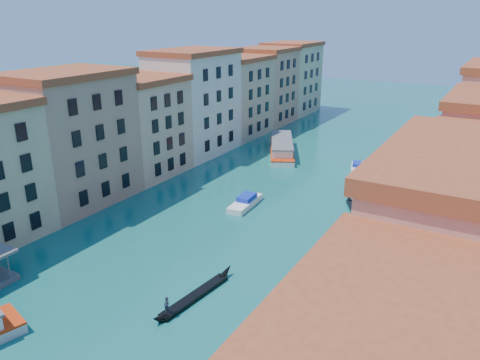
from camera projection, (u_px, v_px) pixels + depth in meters
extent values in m
cube|color=#AA795B|center=(72.00, 141.00, 70.27)|extent=(12.00, 17.00, 19.00)
cube|color=#973A21|center=(64.00, 74.00, 66.90)|extent=(12.80, 17.40, 1.00)
cube|color=tan|center=(142.00, 129.00, 83.31)|extent=(12.00, 14.00, 16.50)
cube|color=#973A21|center=(139.00, 79.00, 80.36)|extent=(12.80, 14.40, 1.00)
cube|color=beige|center=(194.00, 105.00, 95.74)|extent=(12.00, 18.00, 20.00)
cube|color=#973A21|center=(192.00, 52.00, 92.20)|extent=(12.80, 18.40, 1.00)
cube|color=tan|center=(236.00, 98.00, 110.00)|extent=(12.00, 16.00, 17.50)
cube|color=#973A21|center=(236.00, 58.00, 106.88)|extent=(12.80, 16.40, 1.00)
cube|color=tan|center=(266.00, 88.00, 122.44)|extent=(12.00, 15.00, 18.50)
cube|color=#973A21|center=(267.00, 49.00, 119.16)|extent=(12.80, 15.40, 1.00)
cube|color=tan|center=(292.00, 80.00, 135.38)|extent=(12.00, 17.00, 19.00)
cube|color=#973A21|center=(293.00, 44.00, 132.01)|extent=(12.80, 17.40, 1.00)
cube|color=#973A21|center=(460.00, 349.00, 15.01)|extent=(12.80, 15.40, 1.00)
cube|color=tan|center=(470.00, 306.00, 30.73)|extent=(12.00, 17.00, 19.00)
cube|color=#9E947F|center=(430.00, 202.00, 71.32)|extent=(4.00, 140.00, 1.00)
cube|color=maroon|center=(347.00, 347.00, 36.61)|extent=(3.20, 15.30, 0.25)
cylinder|color=#5E5D60|center=(348.00, 323.00, 41.93)|extent=(0.12, 0.12, 3.00)
cube|color=maroon|center=(393.00, 262.00, 49.23)|extent=(3.20, 12.60, 0.25)
cylinder|color=#5E5D60|center=(368.00, 289.00, 46.98)|extent=(0.12, 0.12, 3.00)
cylinder|color=#5E5D60|center=(388.00, 254.00, 53.81)|extent=(0.12, 0.12, 3.00)
cylinder|color=brown|center=(309.00, 339.00, 40.16)|extent=(0.24, 0.24, 3.20)
cylinder|color=brown|center=(320.00, 335.00, 40.69)|extent=(0.24, 0.24, 3.20)
cylinder|color=brown|center=(330.00, 330.00, 41.22)|extent=(0.24, 0.24, 3.20)
cylinder|color=brown|center=(357.00, 267.00, 51.55)|extent=(0.24, 0.24, 3.20)
cylinder|color=brown|center=(365.00, 264.00, 52.08)|extent=(0.24, 0.24, 3.20)
cylinder|color=brown|center=(373.00, 262.00, 52.61)|extent=(0.24, 0.24, 3.20)
cylinder|color=brown|center=(395.00, 211.00, 66.20)|extent=(0.24, 0.24, 3.20)
cylinder|color=brown|center=(401.00, 209.00, 66.73)|extent=(0.24, 0.24, 3.20)
cylinder|color=brown|center=(407.00, 208.00, 67.26)|extent=(0.24, 0.24, 3.20)
cube|color=white|center=(282.00, 150.00, 97.83)|extent=(12.87, 19.83, 1.19)
cube|color=white|center=(282.00, 144.00, 97.39)|extent=(10.66, 16.04, 1.59)
cube|color=#5E5D60|center=(282.00, 140.00, 97.07)|extent=(11.14, 16.62, 0.25)
cube|color=red|center=(282.00, 148.00, 97.64)|extent=(12.92, 19.85, 0.25)
cube|color=black|center=(195.00, 296.00, 48.10)|extent=(2.18, 9.51, 0.47)
cone|color=black|center=(226.00, 271.00, 51.94)|extent=(1.17, 2.20, 1.76)
cone|color=black|center=(158.00, 319.00, 44.03)|extent=(1.13, 1.84, 1.55)
imported|color=#242634|center=(167.00, 305.00, 44.71)|extent=(0.70, 0.50, 1.81)
cube|color=black|center=(236.00, 359.00, 39.32)|extent=(1.94, 9.13, 0.45)
cone|color=black|center=(259.00, 322.00, 43.50)|extent=(1.09, 2.10, 1.69)
cube|color=black|center=(355.00, 212.00, 68.47)|extent=(5.05, 8.19, 0.44)
cone|color=black|center=(349.00, 197.00, 72.91)|extent=(1.69, 2.13, 1.63)
cone|color=black|center=(362.00, 224.00, 63.82)|extent=(1.53, 1.83, 1.43)
cube|color=white|center=(245.00, 203.00, 70.97)|extent=(3.00, 7.93, 0.89)
cube|color=#152EAB|center=(247.00, 197.00, 71.18)|extent=(2.24, 3.47, 0.78)
cube|color=silver|center=(357.00, 168.00, 87.53)|extent=(3.58, 6.57, 0.72)
cube|color=#152EAB|center=(357.00, 164.00, 87.73)|extent=(2.27, 3.02, 0.63)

